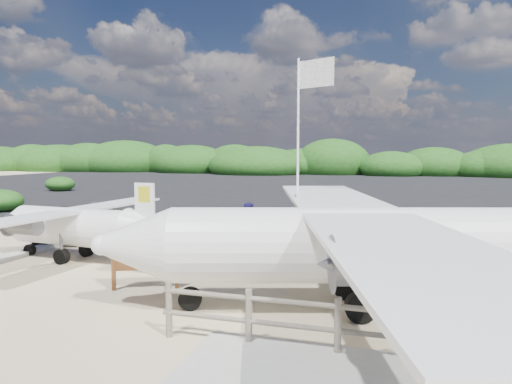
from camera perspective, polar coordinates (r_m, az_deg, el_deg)
ground at (r=14.32m, az=-12.36°, el=-8.48°), size 160.00×160.00×0.00m
asphalt_apron at (r=42.85m, az=7.28°, el=0.57°), size 90.00×50.00×0.04m
walkway_pad at (r=7.13m, az=4.84°, el=-22.73°), size 3.50×2.50×0.10m
vegetation_band at (r=67.61m, az=10.64°, el=2.16°), size 124.00×8.00×4.40m
fence at (r=7.95m, az=10.13°, el=-19.72°), size 6.40×2.00×1.10m
baggage_cart at (r=17.67m, az=-21.93°, el=-6.15°), size 2.92×2.30×1.28m
flagpole at (r=14.65m, az=5.15°, el=-8.07°), size 1.34×0.94×6.17m
signboard at (r=11.62m, az=-13.61°, el=-11.71°), size 1.61×0.82×1.39m
crew_a at (r=19.82m, az=-13.52°, el=-2.38°), size 0.65×0.49×1.61m
crew_b at (r=15.36m, az=-1.08°, el=-4.34°), size 0.88×0.74×1.63m
crew_c at (r=17.20m, az=7.68°, el=-3.61°), size 0.93×0.55×1.49m
aircraft_large at (r=32.82m, az=26.26°, el=-1.28°), size 17.27×17.27×4.18m
aircraft_small at (r=47.14m, az=-2.45°, el=1.01°), size 6.94×6.94×2.33m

